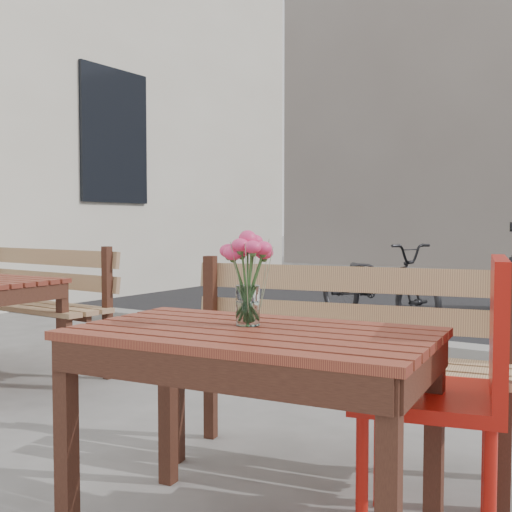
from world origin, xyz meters
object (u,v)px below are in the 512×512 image
(bicycle, at_px, (378,283))
(main_table, at_px, (252,365))
(red_chair, at_px, (458,379))
(main_vase, at_px, (248,267))

(bicycle, bearing_deg, main_table, -142.75)
(main_table, distance_m, red_chair, 0.66)
(main_table, distance_m, bicycle, 4.67)
(main_vase, bearing_deg, bicycle, 106.76)
(main_table, relative_size, bicycle, 0.75)
(main_vase, height_order, bicycle, main_vase)
(red_chair, bearing_deg, bicycle, -168.62)
(red_chair, height_order, bicycle, red_chair)
(main_table, xyz_separation_m, main_vase, (-0.06, 0.06, 0.31))
(main_table, bearing_deg, main_vase, 127.30)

